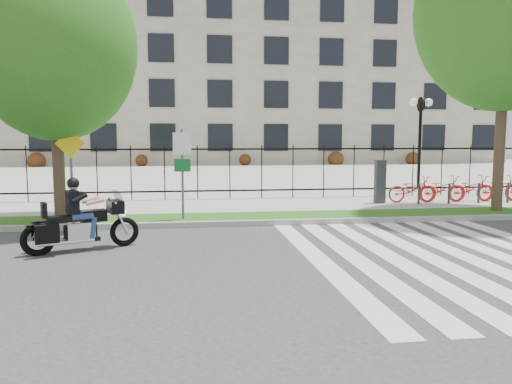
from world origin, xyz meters
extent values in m
plane|color=#323234|center=(0.00, 0.00, 0.00)|extent=(120.00, 120.00, 0.00)
cube|color=#999790|center=(0.00, 4.10, 0.07)|extent=(60.00, 0.20, 0.15)
cube|color=#275715|center=(0.00, 4.95, 0.07)|extent=(60.00, 1.50, 0.15)
cube|color=#9B9991|center=(0.00, 7.45, 0.07)|extent=(60.00, 3.50, 0.15)
cube|color=#9B9991|center=(0.00, 25.00, 0.05)|extent=(80.00, 34.00, 0.10)
cube|color=gray|center=(0.00, 45.00, 10.00)|extent=(60.00, 20.00, 20.00)
cylinder|color=black|center=(10.00, 12.00, 2.00)|extent=(0.14, 0.14, 4.00)
cylinder|color=black|center=(10.00, 12.00, 3.90)|extent=(0.06, 0.70, 0.70)
sphere|color=white|center=(9.65, 12.00, 4.00)|extent=(0.36, 0.36, 0.36)
sphere|color=white|center=(10.35, 12.00, 4.00)|extent=(0.36, 0.36, 0.36)
cylinder|color=#3A271F|center=(-3.86, 4.95, 1.84)|extent=(0.32, 0.32, 3.39)
ellipsoid|color=#1C5112|center=(-3.86, 4.95, 4.86)|extent=(4.42, 4.42, 5.08)
cylinder|color=#3A271F|center=(9.19, 4.95, 2.42)|extent=(0.32, 0.32, 4.54)
ellipsoid|color=#1C5112|center=(9.19, 4.95, 6.31)|extent=(5.41, 5.41, 6.22)
cube|color=#2D2D33|center=(6.27, 7.20, 0.90)|extent=(0.35, 0.25, 1.50)
imported|color=red|center=(7.47, 7.20, 0.61)|extent=(1.77, 0.62, 0.93)
cylinder|color=#2D2D33|center=(7.47, 6.70, 0.50)|extent=(0.08, 0.08, 0.70)
imported|color=red|center=(8.57, 7.20, 0.61)|extent=(1.77, 0.62, 0.93)
cylinder|color=#2D2D33|center=(8.57, 6.70, 0.50)|extent=(0.08, 0.08, 0.70)
imported|color=red|center=(9.67, 7.20, 0.61)|extent=(1.77, 0.62, 0.93)
cylinder|color=#2D2D33|center=(9.67, 6.70, 0.50)|extent=(0.08, 0.08, 0.70)
imported|color=red|center=(10.77, 7.20, 0.61)|extent=(1.77, 0.62, 0.93)
cylinder|color=#2D2D33|center=(10.77, 6.70, 0.50)|extent=(0.08, 0.08, 0.70)
cylinder|color=#59595B|center=(-0.50, 4.60, 1.40)|extent=(0.07, 0.07, 2.50)
cube|color=white|center=(-0.50, 4.56, 2.25)|extent=(0.50, 0.03, 0.60)
cube|color=#0C6626|center=(-0.50, 4.56, 1.65)|extent=(0.45, 0.03, 0.35)
cylinder|color=#59595B|center=(-3.45, 4.60, 1.35)|extent=(0.07, 0.07, 2.40)
cube|color=yellow|center=(-3.45, 4.56, 2.25)|extent=(0.78, 0.03, 0.78)
torus|color=black|center=(-1.77, 1.93, 0.32)|extent=(0.65, 0.37, 0.65)
torus|color=black|center=(-3.41, 1.23, 0.32)|extent=(0.69, 0.40, 0.69)
cube|color=black|center=(-1.94, 1.85, 0.89)|extent=(0.46, 0.59, 0.28)
cube|color=#26262B|center=(-1.88, 1.88, 1.11)|extent=(0.31, 0.49, 0.29)
cube|color=silver|center=(-2.63, 1.56, 0.42)|extent=(0.64, 0.51, 0.38)
cube|color=black|center=(-2.37, 1.67, 0.73)|extent=(0.60, 0.50, 0.24)
cube|color=black|center=(-2.94, 1.43, 0.71)|extent=(0.74, 0.57, 0.13)
cube|color=black|center=(-3.28, 1.28, 0.92)|extent=(0.21, 0.33, 0.32)
cube|color=black|center=(-3.17, 1.02, 0.47)|extent=(0.49, 0.32, 0.38)
cube|color=black|center=(-3.39, 1.54, 0.47)|extent=(0.49, 0.32, 0.38)
cube|color=black|center=(-2.76, 1.50, 1.05)|extent=(0.35, 0.43, 0.49)
sphere|color=tan|center=(-2.74, 1.52, 1.41)|extent=(0.22, 0.22, 0.22)
sphere|color=black|center=(-2.74, 1.52, 1.45)|extent=(0.25, 0.25, 0.25)
camera|label=1|loc=(-0.33, -9.32, 2.38)|focal=35.00mm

